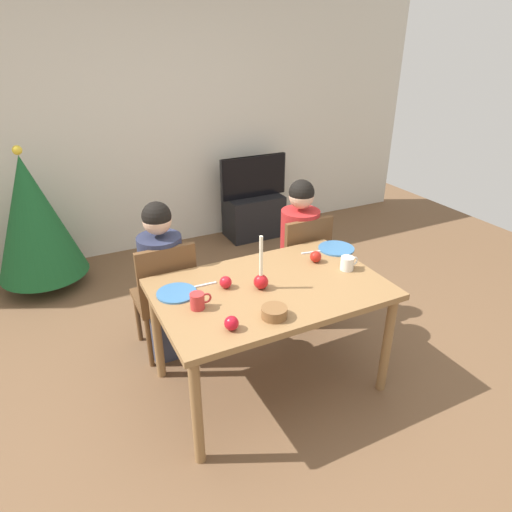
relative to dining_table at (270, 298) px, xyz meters
name	(u,v)px	position (x,y,z in m)	size (l,w,h in m)	color
ground_plane	(269,381)	(0.00, 0.00, -0.67)	(7.68, 7.68, 0.00)	brown
back_wall	(152,126)	(0.00, 2.60, 0.63)	(6.40, 0.10, 2.60)	beige
dining_table	(270,298)	(0.00, 0.00, 0.00)	(1.40, 0.90, 0.75)	olive
chair_left	(166,293)	(-0.50, 0.61, -0.15)	(0.40, 0.40, 0.90)	brown
chair_right	(301,261)	(0.60, 0.61, -0.15)	(0.40, 0.40, 0.90)	brown
person_left_child	(164,284)	(-0.50, 0.64, -0.10)	(0.30, 0.30, 1.17)	#33384C
person_right_child	(299,253)	(0.60, 0.64, -0.10)	(0.30, 0.30, 1.17)	#33384C
tv_stand	(254,216)	(1.01, 2.30, -0.43)	(0.64, 0.40, 0.48)	black
tv	(254,177)	(1.01, 2.30, 0.04)	(0.79, 0.05, 0.46)	black
christmas_tree	(33,217)	(-1.26, 2.09, 0.02)	(0.78, 0.78, 1.32)	brown
candle_centerpiece	(261,278)	(-0.06, 0.01, 0.15)	(0.09, 0.09, 0.35)	red
plate_left	(177,293)	(-0.54, 0.17, 0.09)	(0.24, 0.24, 0.01)	teal
plate_right	(336,248)	(0.68, 0.26, 0.09)	(0.26, 0.26, 0.01)	teal
mug_left	(198,301)	(-0.48, -0.03, 0.13)	(0.13, 0.08, 0.09)	#B72D2D
mug_right	(348,263)	(0.56, -0.02, 0.13)	(0.13, 0.09, 0.09)	silver
fork_left	(202,285)	(-0.37, 0.19, 0.09)	(0.18, 0.01, 0.01)	silver
fork_right	(313,252)	(0.50, 0.29, 0.09)	(0.18, 0.01, 0.01)	silver
bowl_walnuts	(274,312)	(-0.14, -0.30, 0.11)	(0.14, 0.14, 0.06)	brown
apple_near_candle	(316,257)	(0.43, 0.16, 0.12)	(0.08, 0.08, 0.08)	#AD1D14
apple_by_left_plate	(226,282)	(-0.25, 0.11, 0.12)	(0.08, 0.08, 0.08)	red
apple_by_right_mug	(231,323)	(-0.39, -0.30, 0.12)	(0.08, 0.08, 0.08)	red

